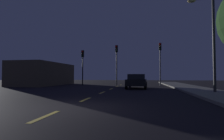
{
  "coord_description": "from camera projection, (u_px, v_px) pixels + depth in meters",
  "views": [
    {
      "loc": [
        2.88,
        -6.0,
        1.22
      ],
      "look_at": [
        -0.84,
        15.5,
        2.0
      ],
      "focal_mm": 27.46,
      "sensor_mm": 36.0,
      "label": 1
    }
  ],
  "objects": [
    {
      "name": "lane_stripe_sixth",
      "position": [
        121.0,
        85.0,
        23.89
      ],
      "size": [
        0.16,
        1.6,
        0.01
      ],
      "primitive_type": "cube",
      "color": "#EACC4C",
      "rests_on": "ground_plane"
    },
    {
      "name": "traffic_signal_center",
      "position": [
        117.0,
        57.0,
        21.98
      ],
      "size": [
        0.32,
        0.38,
        5.2
      ],
      "color": "#2D2D30",
      "rests_on": "ground_plane"
    },
    {
      "name": "lane_stripe_second",
      "position": [
        86.0,
        99.0,
        8.92
      ],
      "size": [
        0.16,
        1.6,
        0.01
      ],
      "primitive_type": "cube",
      "color": "#EACC4C",
      "rests_on": "ground_plane"
    },
    {
      "name": "traffic_signal_right",
      "position": [
        160.0,
        56.0,
        21.06
      ],
      "size": [
        0.32,
        0.38,
        5.31
      ],
      "color": "#4C4C51",
      "rests_on": "ground_plane"
    },
    {
      "name": "sidewalk_curb_right",
      "position": [
        209.0,
        92.0,
        11.98
      ],
      "size": [
        3.0,
        40.0,
        0.15
      ],
      "primitive_type": "cube",
      "color": "gray",
      "rests_on": "ground_plane"
    },
    {
      "name": "traffic_signal_left",
      "position": [
        83.0,
        61.0,
        22.74
      ],
      "size": [
        0.32,
        0.38,
        4.65
      ],
      "color": "black",
      "rests_on": "ground_plane"
    },
    {
      "name": "storefront_left",
      "position": [
        45.0,
        74.0,
        23.61
      ],
      "size": [
        4.65,
        9.62,
        3.01
      ],
      "primitive_type": "cube",
      "color": "brown",
      "rests_on": "ground_plane"
    },
    {
      "name": "lane_stripe_fifth",
      "position": [
        117.0,
        86.0,
        20.14
      ],
      "size": [
        0.16,
        1.6,
        0.01
      ],
      "primitive_type": "cube",
      "color": "#EACC4C",
      "rests_on": "ground_plane"
    },
    {
      "name": "street_lamp_right",
      "position": [
        209.0,
        35.0,
        11.82
      ],
      "size": [
        1.77,
        0.36,
        6.74
      ],
      "color": "#2D2D30",
      "rests_on": "ground_plane"
    },
    {
      "name": "lane_stripe_fourth",
      "position": [
        111.0,
        89.0,
        16.4
      ],
      "size": [
        0.16,
        1.6,
        0.01
      ],
      "primitive_type": "cube",
      "color": "#EACC4C",
      "rests_on": "ground_plane"
    },
    {
      "name": "lane_stripe_third",
      "position": [
        102.0,
        93.0,
        12.66
      ],
      "size": [
        0.16,
        1.6,
        0.01
      ],
      "primitive_type": "cube",
      "color": "#EACC4C",
      "rests_on": "ground_plane"
    },
    {
      "name": "car_stopped_ahead",
      "position": [
        137.0,
        81.0,
        17.1
      ],
      "size": [
        2.11,
        4.12,
        1.42
      ],
      "color": "black",
      "rests_on": "ground_plane"
    },
    {
      "name": "ground_plane",
      "position": [
        104.0,
        92.0,
        13.25
      ],
      "size": [
        80.0,
        80.0,
        0.0
      ],
      "primitive_type": "plane",
      "color": "black"
    },
    {
      "name": "lane_stripe_nearest",
      "position": [
        45.0,
        116.0,
        5.18
      ],
      "size": [
        0.16,
        1.6,
        0.01
      ],
      "primitive_type": "cube",
      "color": "#EACC4C",
      "rests_on": "ground_plane"
    }
  ]
}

